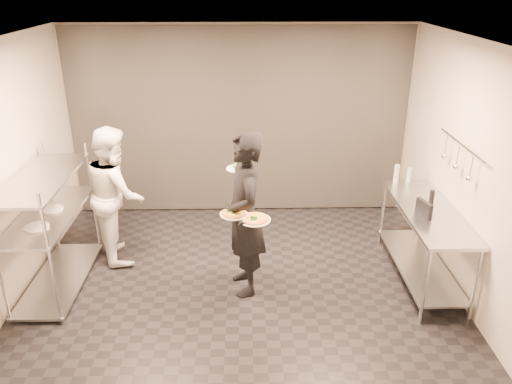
{
  "coord_description": "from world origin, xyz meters",
  "views": [
    {
      "loc": [
        0.08,
        -5.12,
        3.4
      ],
      "look_at": [
        0.2,
        0.13,
        1.1
      ],
      "focal_mm": 35.0,
      "sensor_mm": 36.0,
      "label": 1
    }
  ],
  "objects_px": {
    "prep_counter": "(425,232)",
    "waiter": "(244,215)",
    "pos_monitor": "(424,209)",
    "pass_rack": "(51,225)",
    "chef": "(116,194)",
    "pizza_plate_near": "(234,213)",
    "bottle_green": "(397,174)",
    "bottle_clear": "(409,175)",
    "bottle_dark": "(432,198)",
    "salad_plate": "(238,167)",
    "pizza_plate_far": "(255,219)"
  },
  "relations": [
    {
      "from": "prep_counter",
      "to": "waiter",
      "type": "height_order",
      "value": "waiter"
    },
    {
      "from": "waiter",
      "to": "pos_monitor",
      "type": "distance_m",
      "value": 1.99
    },
    {
      "from": "pass_rack",
      "to": "prep_counter",
      "type": "xyz_separation_m",
      "value": [
        4.33,
        0.0,
        -0.14
      ]
    },
    {
      "from": "chef",
      "to": "pizza_plate_near",
      "type": "bearing_deg",
      "value": -143.64
    },
    {
      "from": "bottle_green",
      "to": "bottle_clear",
      "type": "bearing_deg",
      "value": 0.0
    },
    {
      "from": "pos_monitor",
      "to": "bottle_clear",
      "type": "distance_m",
      "value": 0.98
    },
    {
      "from": "bottle_green",
      "to": "bottle_dark",
      "type": "height_order",
      "value": "bottle_green"
    },
    {
      "from": "prep_counter",
      "to": "chef",
      "type": "xyz_separation_m",
      "value": [
        -3.73,
        0.64,
        0.24
      ]
    },
    {
      "from": "chef",
      "to": "waiter",
      "type": "bearing_deg",
      "value": -137.52
    },
    {
      "from": "prep_counter",
      "to": "bottle_green",
      "type": "relative_size",
      "value": 7.43
    },
    {
      "from": "pass_rack",
      "to": "salad_plate",
      "type": "height_order",
      "value": "pass_rack"
    },
    {
      "from": "chef",
      "to": "pizza_plate_far",
      "type": "distance_m",
      "value": 2.04
    },
    {
      "from": "pizza_plate_far",
      "to": "prep_counter",
      "type": "bearing_deg",
      "value": 11.99
    },
    {
      "from": "pizza_plate_far",
      "to": "bottle_dark",
      "type": "xyz_separation_m",
      "value": [
        2.06,
        0.51,
        -0.01
      ]
    },
    {
      "from": "pizza_plate_far",
      "to": "bottle_clear",
      "type": "height_order",
      "value": "bottle_clear"
    },
    {
      "from": "chef",
      "to": "bottle_clear",
      "type": "relative_size",
      "value": 8.46
    },
    {
      "from": "chef",
      "to": "salad_plate",
      "type": "relative_size",
      "value": 6.66
    },
    {
      "from": "salad_plate",
      "to": "pizza_plate_far",
      "type": "bearing_deg",
      "value": -72.66
    },
    {
      "from": "pass_rack",
      "to": "waiter",
      "type": "bearing_deg",
      "value": -4.25
    },
    {
      "from": "waiter",
      "to": "chef",
      "type": "distance_m",
      "value": 1.81
    },
    {
      "from": "waiter",
      "to": "bottle_dark",
      "type": "xyz_separation_m",
      "value": [
        2.17,
        0.25,
        0.07
      ]
    },
    {
      "from": "bottle_dark",
      "to": "salad_plate",
      "type": "bearing_deg",
      "value": 178.46
    },
    {
      "from": "prep_counter",
      "to": "pos_monitor",
      "type": "xyz_separation_m",
      "value": [
        -0.12,
        -0.17,
        0.38
      ]
    },
    {
      "from": "prep_counter",
      "to": "pizza_plate_near",
      "type": "xyz_separation_m",
      "value": [
        -2.22,
        -0.33,
        0.43
      ]
    },
    {
      "from": "prep_counter",
      "to": "bottle_dark",
      "type": "xyz_separation_m",
      "value": [
        0.06,
        0.09,
        0.39
      ]
    },
    {
      "from": "salad_plate",
      "to": "pass_rack",
      "type": "bearing_deg",
      "value": -176.03
    },
    {
      "from": "pass_rack",
      "to": "bottle_dark",
      "type": "bearing_deg",
      "value": 1.16
    },
    {
      "from": "pizza_plate_far",
      "to": "bottle_green",
      "type": "distance_m",
      "value": 2.22
    },
    {
      "from": "pos_monitor",
      "to": "bottle_dark",
      "type": "xyz_separation_m",
      "value": [
        0.18,
        0.26,
        0.01
      ]
    },
    {
      "from": "pizza_plate_near",
      "to": "bottle_green",
      "type": "relative_size",
      "value": 1.28
    },
    {
      "from": "waiter",
      "to": "bottle_green",
      "type": "bearing_deg",
      "value": 104.34
    },
    {
      "from": "prep_counter",
      "to": "pizza_plate_far",
      "type": "relative_size",
      "value": 5.37
    },
    {
      "from": "waiter",
      "to": "pos_monitor",
      "type": "relative_size",
      "value": 7.64
    },
    {
      "from": "waiter",
      "to": "pass_rack",
      "type": "bearing_deg",
      "value": -106.17
    },
    {
      "from": "waiter",
      "to": "pizza_plate_far",
      "type": "relative_size",
      "value": 5.69
    },
    {
      "from": "prep_counter",
      "to": "pizza_plate_far",
      "type": "height_order",
      "value": "pizza_plate_far"
    },
    {
      "from": "chef",
      "to": "pizza_plate_near",
      "type": "xyz_separation_m",
      "value": [
        1.51,
        -0.97,
        0.19
      ]
    },
    {
      "from": "salad_plate",
      "to": "pos_monitor",
      "type": "relative_size",
      "value": 1.05
    },
    {
      "from": "chef",
      "to": "bottle_dark",
      "type": "height_order",
      "value": "chef"
    },
    {
      "from": "prep_counter",
      "to": "bottle_clear",
      "type": "relative_size",
      "value": 8.77
    },
    {
      "from": "waiter",
      "to": "pizza_plate_far",
      "type": "bearing_deg",
      "value": 11.23
    },
    {
      "from": "prep_counter",
      "to": "pass_rack",
      "type": "bearing_deg",
      "value": -179.97
    },
    {
      "from": "bottle_clear",
      "to": "pos_monitor",
      "type": "bearing_deg",
      "value": -97.64
    },
    {
      "from": "pass_rack",
      "to": "bottle_green",
      "type": "distance_m",
      "value": 4.26
    },
    {
      "from": "waiter",
      "to": "bottle_green",
      "type": "distance_m",
      "value": 2.19
    },
    {
      "from": "bottle_green",
      "to": "prep_counter",
      "type": "bearing_deg",
      "value": -79.13
    },
    {
      "from": "chef",
      "to": "bottle_clear",
      "type": "xyz_separation_m",
      "value": [
        3.74,
        0.16,
        0.15
      ]
    },
    {
      "from": "prep_counter",
      "to": "pizza_plate_near",
      "type": "height_order",
      "value": "pizza_plate_near"
    },
    {
      "from": "chef",
      "to": "pizza_plate_far",
      "type": "relative_size",
      "value": 5.19
    },
    {
      "from": "pass_rack",
      "to": "pos_monitor",
      "type": "bearing_deg",
      "value": -2.3
    }
  ]
}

